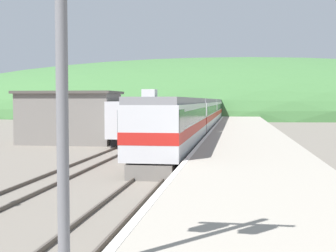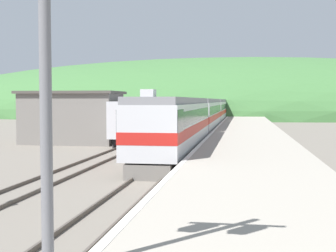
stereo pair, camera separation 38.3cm
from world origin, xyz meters
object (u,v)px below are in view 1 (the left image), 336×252
at_px(carriage_fourth, 217,108).
at_px(siding_train, 166,116).
at_px(express_train_lead_car, 175,125).
at_px(carriage_fifth, 220,107).
at_px(carriage_second, 200,115).
at_px(carriage_third, 211,111).
at_px(signal_mast_main, 61,11).

relative_size(carriage_fourth, siding_train, 0.48).
distance_m(express_train_lead_car, carriage_fourth, 67.54).
height_order(carriage_fifth, siding_train, carriage_fifth).
distance_m(carriage_fifth, siding_train, 63.36).
bearing_deg(carriage_second, express_train_lead_car, -90.00).
bearing_deg(carriage_third, express_train_lead_car, -90.00).
height_order(express_train_lead_car, carriage_third, express_train_lead_car).
bearing_deg(signal_mast_main, express_train_lead_car, 93.22).
bearing_deg(carriage_third, carriage_second, -90.00).
bearing_deg(express_train_lead_car, carriage_fifth, 90.00).
bearing_deg(carriage_third, siding_train, -104.84).
height_order(carriage_fifth, signal_mast_main, signal_mast_main).
bearing_deg(express_train_lead_car, signal_mast_main, -86.78).
xyz_separation_m(express_train_lead_car, signal_mast_main, (1.37, -24.29, 3.10)).
distance_m(carriage_third, carriage_fourth, 22.76).
bearing_deg(carriage_third, carriage_fifth, 90.00).
bearing_deg(signal_mast_main, carriage_third, 91.13).
bearing_deg(carriage_second, carriage_fourth, 90.00).
bearing_deg(signal_mast_main, siding_train, 96.71).
distance_m(carriage_fifth, signal_mast_main, 114.65).
height_order(express_train_lead_car, carriage_fifth, express_train_lead_car).
relative_size(carriage_fifth, siding_train, 0.48).
relative_size(siding_train, signal_mast_main, 5.68).
bearing_deg(carriage_fifth, carriage_second, -90.00).
bearing_deg(carriage_fifth, carriage_third, -90.00).
distance_m(carriage_fourth, carriage_fifth, 22.76).
height_order(express_train_lead_car, carriage_second, express_train_lead_car).
relative_size(carriage_second, signal_mast_main, 2.70).
bearing_deg(carriage_fourth, siding_train, -96.60).
height_order(carriage_second, siding_train, carriage_second).
relative_size(carriage_second, carriage_third, 1.00).
bearing_deg(carriage_fourth, express_train_lead_car, -90.00).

